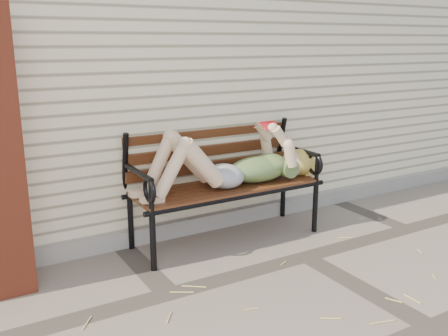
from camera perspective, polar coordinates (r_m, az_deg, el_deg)
ground at (r=4.29m, az=9.33°, el=-9.97°), size 80.00×80.00×0.00m
house_wall at (r=6.50m, az=-7.52°, el=11.99°), size 8.00×4.00×3.00m
foundation_strip at (r=4.99m, az=2.25°, el=-5.33°), size 8.00×0.10×0.15m
garden_bench at (r=4.47m, az=-0.42°, el=0.33°), size 1.85×0.74×1.20m
reading_woman at (r=4.34m, az=0.72°, el=0.47°), size 1.75×0.40×0.55m
straw_scatter at (r=3.45m, az=4.75°, el=-16.18°), size 3.01×1.64×0.01m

